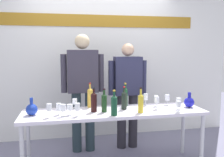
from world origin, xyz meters
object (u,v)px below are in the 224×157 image
object	(u,v)px
wine_glass_left_1	(70,107)
decanter_blue_left	(32,109)
wine_bottle_3	(94,101)
wine_glass_left_4	(63,108)
wine_bottle_2	(141,102)
wine_glass_left_3	(77,107)
wine_glass_left_5	(75,102)
wine_bottle_4	(124,100)
wine_glass_left_0	(59,107)
wine_bottle_6	(114,105)
wine_bottle_5	(90,97)
wine_glass_left_2	(49,108)
wine_glass_right_4	(156,98)
presenter_left	(83,85)
wine_glass_right_5	(167,98)
wine_bottle_1	(125,96)
display_table	(114,116)
wine_glass_right_1	(157,100)
wine_bottle_0	(104,102)
wine_glass_right_2	(178,104)
wine_glass_right_3	(146,97)
decanter_blue_right	(189,102)
wine_glass_right_0	(179,101)

from	to	relation	value
wine_glass_left_1	decanter_blue_left	bearing A→B (deg)	169.65
wine_bottle_3	wine_glass_left_4	distance (m)	0.40
wine_bottle_2	wine_glass_left_3	xyz separation A→B (m)	(-0.77, -0.01, -0.02)
wine_bottle_3	wine_glass_left_5	xyz separation A→B (m)	(-0.23, 0.21, -0.04)
wine_bottle_4	wine_glass_left_0	world-z (taller)	wine_bottle_4
wine_bottle_4	wine_bottle_6	world-z (taller)	wine_bottle_6
wine_bottle_5	wine_glass_left_2	distance (m)	0.66
wine_bottle_3	wine_bottle_4	xyz separation A→B (m)	(0.40, 0.05, -0.00)
wine_glass_left_3	wine_glass_right_4	world-z (taller)	wine_glass_left_3
presenter_left	wine_glass_right_5	size ratio (longest dim) A/B	12.01
wine_bottle_1	wine_bottle_4	size ratio (longest dim) A/B	1.06
wine_bottle_5	decanter_blue_left	bearing A→B (deg)	-159.58
display_table	wine_glass_right_1	size ratio (longest dim) A/B	13.97
wine_bottle_0	wine_glass_right_2	size ratio (longest dim) A/B	2.14
wine_bottle_6	wine_glass_right_2	world-z (taller)	wine_bottle_6
wine_glass_left_0	wine_glass_right_3	size ratio (longest dim) A/B	0.85
decanter_blue_right	wine_glass_left_1	distance (m)	1.59
wine_bottle_0	wine_bottle_1	size ratio (longest dim) A/B	0.92
presenter_left	wine_glass_right_0	bearing A→B (deg)	-32.04
wine_glass_left_1	wine_glass_left_3	distance (m)	0.11
display_table	wine_glass_right_3	size ratio (longest dim) A/B	14.00
presenter_left	wine_bottle_5	world-z (taller)	presenter_left
wine_glass_left_5	wine_glass_right_0	world-z (taller)	wine_glass_right_0
decanter_blue_right	wine_glass_left_0	distance (m)	1.72
display_table	wine_glass_left_2	xyz separation A→B (m)	(-0.79, -0.17, 0.18)
decanter_blue_left	presenter_left	world-z (taller)	presenter_left
decanter_blue_right	wine_bottle_6	distance (m)	1.09
wine_bottle_3	wine_glass_right_1	xyz separation A→B (m)	(0.82, -0.02, -0.01)
presenter_left	wine_bottle_0	world-z (taller)	presenter_left
decanter_blue_right	decanter_blue_left	bearing A→B (deg)	180.00
wine_glass_left_2	wine_bottle_6	bearing A→B (deg)	-3.93
decanter_blue_left	wine_glass_right_1	xyz separation A→B (m)	(1.56, -0.01, 0.05)
wine_bottle_0	wine_glass_right_3	distance (m)	0.67
decanter_blue_left	wine_glass_left_3	distance (m)	0.55
wine_glass_left_3	wine_glass_right_3	world-z (taller)	wine_glass_right_3
wine_bottle_0	wine_bottle_1	bearing A→B (deg)	37.51
wine_glass_left_5	wine_glass_right_2	size ratio (longest dim) A/B	0.96
wine_bottle_2	wine_bottle_5	distance (m)	0.71
wine_bottle_0	decanter_blue_right	bearing A→B (deg)	1.16
decanter_blue_right	wine_glass_left_5	bearing A→B (deg)	171.61
wine_bottle_0	wine_bottle_4	distance (m)	0.29
decanter_blue_left	wine_glass_right_0	size ratio (longest dim) A/B	1.40
wine_glass_right_4	wine_glass_right_5	bearing A→B (deg)	12.25
wine_glass_left_0	wine_glass_left_5	bearing A→B (deg)	52.92
wine_bottle_6	wine_glass_left_2	bearing A→B (deg)	176.07
wine_bottle_4	wine_glass_right_5	world-z (taller)	wine_bottle_4
wine_bottle_4	wine_glass_left_2	xyz separation A→B (m)	(-0.93, -0.21, -0.01)
wine_glass_right_1	wine_bottle_2	bearing A→B (deg)	-153.79
wine_glass_left_0	display_table	bearing A→B (deg)	5.25
wine_bottle_1	wine_bottle_2	distance (m)	0.39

